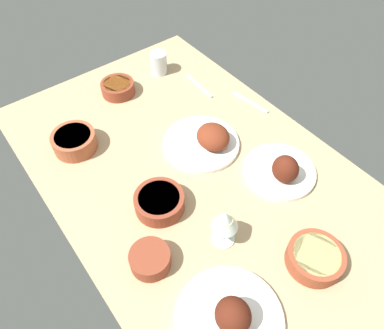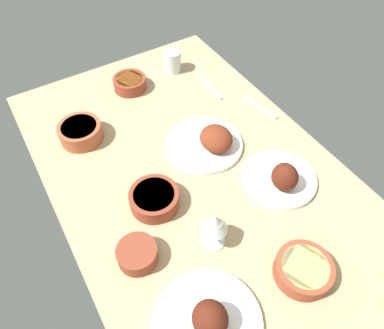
{
  "view_description": "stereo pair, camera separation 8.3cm",
  "coord_description": "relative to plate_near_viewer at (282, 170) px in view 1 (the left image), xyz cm",
  "views": [
    {
      "loc": [
        -60.29,
        46.56,
        98.57
      ],
      "look_at": [
        0.0,
        0.0,
        6.0
      ],
      "focal_mm": 33.6,
      "sensor_mm": 36.0,
      "label": 1
    },
    {
      "loc": [
        -65.0,
        39.73,
        98.57
      ],
      "look_at": [
        0.0,
        0.0,
        6.0
      ],
      "focal_mm": 33.6,
      "sensor_mm": 36.0,
      "label": 2
    }
  ],
  "objects": [
    {
      "name": "water_tumbler",
      "position": [
        71.58,
        -0.4,
        1.62
      ],
      "size": [
        7.16,
        7.16,
        9.21
      ],
      "primitive_type": "cylinder",
      "color": "silver",
      "rests_on": "dining_table"
    },
    {
      "name": "fork_loose",
      "position": [
        32.82,
        -17.57,
        -2.58
      ],
      "size": [
        17.18,
        3.55,
        0.8
      ],
      "primitive_type": "cube",
      "rotation": [
        0.0,
        0.0,
        0.15
      ],
      "color": "silver",
      "rests_on": "dining_table"
    },
    {
      "name": "dining_table",
      "position": [
        20.45,
        21.19,
        -4.98
      ],
      "size": [
        140.0,
        90.0,
        4.0
      ],
      "primitive_type": "cube",
      "color": "tan",
      "rests_on": "ground"
    },
    {
      "name": "bowl_soup",
      "position": [
        70.08,
        20.63,
        -0.26
      ],
      "size": [
        13.32,
        13.32,
        4.97
      ],
      "color": "brown",
      "rests_on": "dining_table"
    },
    {
      "name": "bowl_cream",
      "position": [
        53.1,
        47.82,
        0.38
      ],
      "size": [
        15.21,
        15.21,
        6.22
      ],
      "color": "#A35133",
      "rests_on": "dining_table"
    },
    {
      "name": "bowl_sauce",
      "position": [
        0.53,
        51.0,
        -0.14
      ],
      "size": [
        11.39,
        11.39,
        5.2
      ],
      "color": "brown",
      "rests_on": "dining_table"
    },
    {
      "name": "bowl_potatoes",
      "position": [
        -26.68,
        15.14,
        -0.13
      ],
      "size": [
        15.52,
        15.52,
        5.22
      ],
      "color": "brown",
      "rests_on": "dining_table"
    },
    {
      "name": "plate_near_viewer",
      "position": [
        0.0,
        0.0,
        0.0
      ],
      "size": [
        24.05,
        24.05,
        10.82
      ],
      "color": "white",
      "rests_on": "dining_table"
    },
    {
      "name": "plate_center_main",
      "position": [
        -24.41,
        43.9,
        -0.24
      ],
      "size": [
        27.47,
        27.47,
        10.58
      ],
      "color": "white",
      "rests_on": "dining_table"
    },
    {
      "name": "wine_glass",
      "position": [
        -5.9,
        30.25,
        6.95
      ],
      "size": [
        7.6,
        7.6,
        14.0
      ],
      "color": "silver",
      "rests_on": "dining_table"
    },
    {
      "name": "plate_far_side",
      "position": [
        25.42,
        10.86,
        -0.06
      ],
      "size": [
        27.04,
        27.04,
        9.28
      ],
      "color": "white",
      "rests_on": "dining_table"
    },
    {
      "name": "bowl_pasta",
      "position": [
        14.27,
        38.53,
        0.01
      ],
      "size": [
        15.38,
        15.38,
        5.49
      ],
      "color": "brown",
      "rests_on": "dining_table"
    },
    {
      "name": "spoon_loose",
      "position": [
        53.62,
        -7.93,
        -2.58
      ],
      "size": [
        18.49,
        2.16,
        0.8
      ],
      "primitive_type": "cube",
      "rotation": [
        0.0,
        0.0,
        6.22
      ],
      "color": "silver",
      "rests_on": "dining_table"
    }
  ]
}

